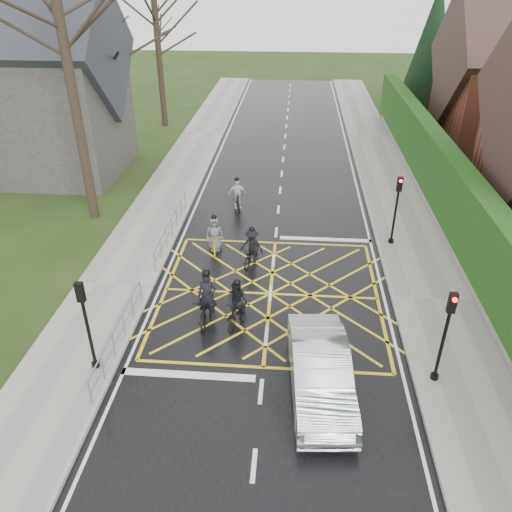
# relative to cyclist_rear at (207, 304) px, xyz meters

# --- Properties ---
(ground) EXTENTS (120.00, 120.00, 0.00)m
(ground) POSITION_rel_cyclist_rear_xyz_m (2.09, 1.73, -0.66)
(ground) COLOR black
(ground) RESTS_ON ground
(road) EXTENTS (9.00, 80.00, 0.01)m
(road) POSITION_rel_cyclist_rear_xyz_m (2.09, 1.73, -0.65)
(road) COLOR black
(road) RESTS_ON ground
(sidewalk_right) EXTENTS (3.00, 80.00, 0.15)m
(sidewalk_right) POSITION_rel_cyclist_rear_xyz_m (8.09, 1.73, -0.58)
(sidewalk_right) COLOR gray
(sidewalk_right) RESTS_ON ground
(sidewalk_left) EXTENTS (3.00, 80.00, 0.15)m
(sidewalk_left) POSITION_rel_cyclist_rear_xyz_m (-3.91, 1.73, -0.58)
(sidewalk_left) COLOR gray
(sidewalk_left) RESTS_ON ground
(stone_wall) EXTENTS (0.50, 38.00, 0.70)m
(stone_wall) POSITION_rel_cyclist_rear_xyz_m (9.84, 7.73, -0.31)
(stone_wall) COLOR slate
(stone_wall) RESTS_ON ground
(hedge) EXTENTS (0.90, 38.00, 2.80)m
(hedge) POSITION_rel_cyclist_rear_xyz_m (9.84, 7.73, 1.44)
(hedge) COLOR #10330E
(hedge) RESTS_ON stone_wall
(conifer) EXTENTS (4.60, 4.60, 10.00)m
(conifer) POSITION_rel_cyclist_rear_xyz_m (12.84, 27.73, 4.34)
(conifer) COLOR black
(conifer) RESTS_ON ground
(church) EXTENTS (8.80, 7.80, 11.00)m
(church) POSITION_rel_cyclist_rear_xyz_m (-11.44, 13.73, 4.27)
(church) COLOR #2D2B28
(church) RESTS_ON ground
(tree_near) EXTENTS (9.24, 9.24, 11.44)m
(tree_near) POSITION_rel_cyclist_rear_xyz_m (-6.91, 7.73, 7.25)
(tree_near) COLOR black
(tree_near) RESTS_ON ground
(tree_mid) EXTENTS (10.08, 10.08, 12.48)m
(tree_mid) POSITION_rel_cyclist_rear_xyz_m (-7.91, 15.73, 7.97)
(tree_mid) COLOR black
(tree_mid) RESTS_ON ground
(tree_far) EXTENTS (8.40, 8.40, 10.40)m
(tree_far) POSITION_rel_cyclist_rear_xyz_m (-7.21, 23.73, 6.53)
(tree_far) COLOR black
(tree_far) RESTS_ON ground
(railing_south) EXTENTS (0.05, 5.04, 1.03)m
(railing_south) POSITION_rel_cyclist_rear_xyz_m (-2.56, -1.77, 0.12)
(railing_south) COLOR slate
(railing_south) RESTS_ON ground
(railing_north) EXTENTS (0.05, 6.04, 1.03)m
(railing_north) POSITION_rel_cyclist_rear_xyz_m (-2.56, 5.73, 0.13)
(railing_north) COLOR slate
(railing_north) RESTS_ON ground
(traffic_light_ne) EXTENTS (0.24, 0.31, 3.21)m
(traffic_light_ne) POSITION_rel_cyclist_rear_xyz_m (7.19, 5.92, 1.00)
(traffic_light_ne) COLOR black
(traffic_light_ne) RESTS_ON ground
(traffic_light_se) EXTENTS (0.24, 0.31, 3.21)m
(traffic_light_se) POSITION_rel_cyclist_rear_xyz_m (7.19, -2.48, 1.00)
(traffic_light_se) COLOR black
(traffic_light_se) RESTS_ON ground
(traffic_light_sw) EXTENTS (0.24, 0.31, 3.21)m
(traffic_light_sw) POSITION_rel_cyclist_rear_xyz_m (-3.01, -2.77, 1.00)
(traffic_light_sw) COLOR black
(traffic_light_sw) RESTS_ON ground
(cyclist_rear) EXTENTS (0.78, 2.10, 2.03)m
(cyclist_rear) POSITION_rel_cyclist_rear_xyz_m (0.00, 0.00, 0.00)
(cyclist_rear) COLOR black
(cyclist_rear) RESTS_ON ground
(cyclist_back) EXTENTS (0.91, 1.81, 1.75)m
(cyclist_back) POSITION_rel_cyclist_rear_xyz_m (1.05, -0.08, 0.00)
(cyclist_back) COLOR black
(cyclist_back) RESTS_ON ground
(cyclist_mid) EXTENTS (1.09, 1.80, 1.66)m
(cyclist_mid) POSITION_rel_cyclist_rear_xyz_m (1.20, 3.95, -0.05)
(cyclist_mid) COLOR black
(cyclist_mid) RESTS_ON ground
(cyclist_front) EXTENTS (0.97, 1.74, 1.68)m
(cyclist_front) POSITION_rel_cyclist_rear_xyz_m (-0.00, 9.20, -0.04)
(cyclist_front) COLOR black
(cyclist_front) RESTS_ON ground
(cyclist_lead) EXTENTS (0.86, 1.79, 1.68)m
(cyclist_lead) POSITION_rel_cyclist_rear_xyz_m (-0.49, 4.88, -0.08)
(cyclist_lead) COLOR gold
(cyclist_lead) RESTS_ON ground
(car) EXTENTS (1.99, 4.77, 1.53)m
(car) POSITION_rel_cyclist_rear_xyz_m (3.77, -3.12, 0.11)
(car) COLOR silver
(car) RESTS_ON ground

